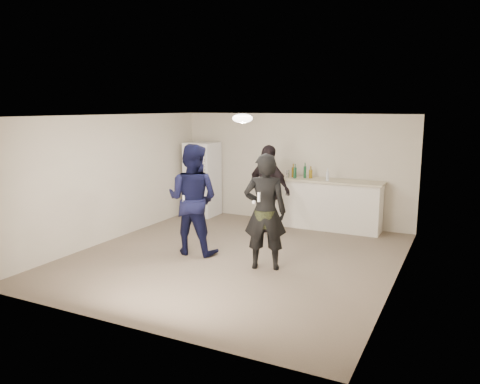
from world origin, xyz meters
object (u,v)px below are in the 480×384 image
at_px(shaker, 287,174).
at_px(woman, 265,212).
at_px(fridge, 202,179).
at_px(spectator, 268,190).
at_px(man, 193,199).
at_px(counter, 321,205).

xyz_separation_m(shaker, woman, (0.70, -2.89, -0.21)).
xyz_separation_m(fridge, spectator, (2.14, -0.91, 0.04)).
relative_size(shaker, man, 0.08).
bearing_deg(man, woman, 166.57).
bearing_deg(woman, fridge, -63.68).
xyz_separation_m(counter, shaker, (-0.76, -0.09, 0.65)).
relative_size(counter, fridge, 1.44).
distance_m(fridge, woman, 4.12).
xyz_separation_m(counter, fridge, (-2.98, -0.07, 0.38)).
xyz_separation_m(man, spectator, (0.72, 1.81, -0.06)).
xyz_separation_m(fridge, shaker, (2.22, -0.02, 0.28)).
relative_size(man, woman, 1.04).
bearing_deg(shaker, spectator, -95.24).
distance_m(fridge, shaker, 2.24).
distance_m(counter, fridge, 3.00).
distance_m(counter, shaker, 1.00).
height_order(fridge, man, man).
height_order(man, woman, man).
height_order(man, spectator, man).
bearing_deg(fridge, counter, 1.35).
height_order(shaker, woman, woman).
bearing_deg(fridge, spectator, -22.99).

